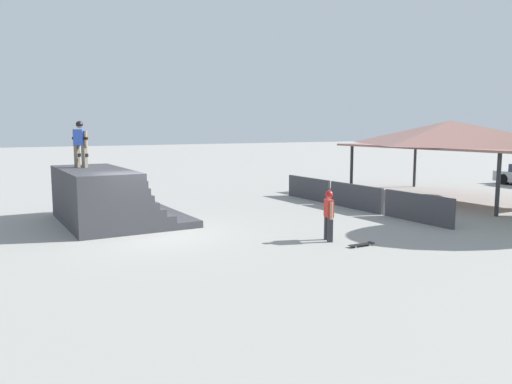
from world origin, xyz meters
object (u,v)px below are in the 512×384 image
skateboard_on_deck (81,165)px  bystander_walking (329,211)px  skater_on_deck (80,141)px  skateboard_on_ground (362,244)px

skateboard_on_deck → bystander_walking: 9.69m
skater_on_deck → bystander_walking: bearing=3.5°
skateboard_on_deck → skateboard_on_ground: skateboard_on_deck is taller
bystander_walking → skateboard_on_ground: 1.42m
skater_on_deck → bystander_walking: 9.51m
skateboard_on_deck → bystander_walking: skateboard_on_deck is taller
skateboard_on_deck → bystander_walking: (7.77, 5.69, -1.11)m
bystander_walking → skateboard_on_ground: size_ratio=1.81×
skater_on_deck → skateboard_on_ground: 10.77m
skater_on_deck → skateboard_on_deck: (-0.48, 0.07, -0.92)m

